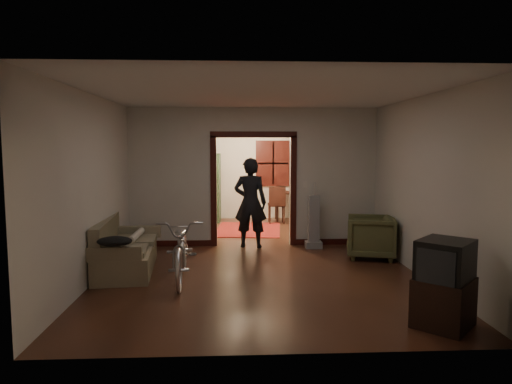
{
  "coord_description": "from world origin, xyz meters",
  "views": [
    {
      "loc": [
        -0.4,
        -8.5,
        2.02
      ],
      "look_at": [
        0.0,
        -0.3,
        1.2
      ],
      "focal_mm": 32.0,
      "sensor_mm": 36.0,
      "label": 1
    }
  ],
  "objects": [
    {
      "name": "locker",
      "position": [
        -1.23,
        3.67,
        0.92
      ],
      "size": [
        0.95,
        0.58,
        1.84
      ],
      "primitive_type": "cube",
      "rotation": [
        0.0,
        0.0,
        -0.07
      ],
      "color": "#213722",
      "rests_on": "floor"
    },
    {
      "name": "partition_wall",
      "position": [
        0.0,
        0.75,
        1.4
      ],
      "size": [
        5.0,
        0.14,
        2.8
      ],
      "primitive_type": "cube",
      "color": "beige",
      "rests_on": "floor"
    },
    {
      "name": "chandelier",
      "position": [
        0.0,
        2.5,
        2.35
      ],
      "size": [
        0.24,
        0.24,
        0.24
      ],
      "primitive_type": "sphere",
      "color": "#FFE0A5",
      "rests_on": "ceiling"
    },
    {
      "name": "person",
      "position": [
        -0.07,
        0.53,
        0.9
      ],
      "size": [
        0.72,
        0.54,
        1.8
      ],
      "primitive_type": "imported",
      "rotation": [
        0.0,
        0.0,
        2.97
      ],
      "color": "black",
      "rests_on": "floor"
    },
    {
      "name": "bicycle",
      "position": [
        -1.19,
        -1.67,
        0.49
      ],
      "size": [
        0.75,
        1.89,
        0.98
      ],
      "primitive_type": "imported",
      "rotation": [
        0.0,
        0.0,
        0.06
      ],
      "color": "silver",
      "rests_on": "floor"
    },
    {
      "name": "wall_right",
      "position": [
        2.5,
        0.0,
        1.4
      ],
      "size": [
        0.02,
        8.5,
        2.8
      ],
      "primitive_type": "cube",
      "color": "beige",
      "rests_on": "floor"
    },
    {
      "name": "ceiling",
      "position": [
        0.0,
        0.0,
        2.8
      ],
      "size": [
        5.0,
        8.5,
        0.01
      ],
      "primitive_type": "cube",
      "color": "white",
      "rests_on": "floor"
    },
    {
      "name": "door_casing",
      "position": [
        0.0,
        0.75,
        1.1
      ],
      "size": [
        1.74,
        0.2,
        2.32
      ],
      "primitive_type": "cube",
      "color": "black",
      "rests_on": "floor"
    },
    {
      "name": "globe",
      "position": [
        -1.23,
        3.67,
        1.94
      ],
      "size": [
        0.29,
        0.29,
        0.29
      ],
      "primitive_type": "sphere",
      "color": "#1E5972",
      "rests_on": "locker"
    },
    {
      "name": "wall_left",
      "position": [
        -2.5,
        0.0,
        1.4
      ],
      "size": [
        0.02,
        8.5,
        2.8
      ],
      "primitive_type": "cube",
      "color": "beige",
      "rests_on": "floor"
    },
    {
      "name": "vacuum",
      "position": [
        1.19,
        0.4,
        0.53
      ],
      "size": [
        0.37,
        0.33,
        1.06
      ],
      "primitive_type": "cube",
      "rotation": [
        0.0,
        0.0,
        -0.23
      ],
      "color": "gray",
      "rests_on": "floor"
    },
    {
      "name": "light_switch",
      "position": [
        1.05,
        0.68,
        1.25
      ],
      "size": [
        0.08,
        0.01,
        0.12
      ],
      "primitive_type": "cube",
      "color": "silver",
      "rests_on": "partition_wall"
    },
    {
      "name": "rolled_paper",
      "position": [
        -2.05,
        -0.83,
        0.53
      ],
      "size": [
        0.11,
        0.87,
        0.11
      ],
      "primitive_type": "cylinder",
      "rotation": [
        1.57,
        0.0,
        0.0
      ],
      "color": "beige",
      "rests_on": "sofa"
    },
    {
      "name": "jacket",
      "position": [
        -2.1,
        -2.04,
        0.68
      ],
      "size": [
        0.49,
        0.37,
        0.14
      ],
      "primitive_type": "ellipsoid",
      "color": "black",
      "rests_on": "sofa"
    },
    {
      "name": "tv_stand",
      "position": [
        1.95,
        -3.64,
        0.28
      ],
      "size": [
        0.82,
        0.82,
        0.55
      ],
      "primitive_type": "cube",
      "rotation": [
        0.0,
        0.0,
        0.8
      ],
      "color": "black",
      "rests_on": "floor"
    },
    {
      "name": "oriental_rug",
      "position": [
        -0.06,
        2.44,
        0.01
      ],
      "size": [
        1.73,
        2.16,
        0.02
      ],
      "primitive_type": "cube",
      "rotation": [
        0.0,
        0.0,
        -0.1
      ],
      "color": "maroon",
      "rests_on": "floor"
    },
    {
      "name": "floor",
      "position": [
        0.0,
        0.0,
        0.0
      ],
      "size": [
        5.0,
        8.5,
        0.01
      ],
      "primitive_type": "cube",
      "color": "black",
      "rests_on": "ground"
    },
    {
      "name": "desk_chair",
      "position": [
        0.72,
        3.39,
        0.49
      ],
      "size": [
        0.55,
        0.55,
        0.98
      ],
      "primitive_type": "cube",
      "rotation": [
        0.0,
        0.0,
        0.33
      ],
      "color": "black",
      "rests_on": "floor"
    },
    {
      "name": "wall_back",
      "position": [
        0.0,
        4.25,
        1.4
      ],
      "size": [
        5.0,
        0.02,
        2.8
      ],
      "primitive_type": "cube",
      "color": "beige",
      "rests_on": "floor"
    },
    {
      "name": "desk",
      "position": [
        1.24,
        3.82,
        0.39
      ],
      "size": [
        1.17,
        0.83,
        0.78
      ],
      "primitive_type": "cube",
      "rotation": [
        0.0,
        0.0,
        0.25
      ],
      "color": "black",
      "rests_on": "floor"
    },
    {
      "name": "far_window",
      "position": [
        0.7,
        4.21,
        1.55
      ],
      "size": [
        0.98,
        0.06,
        1.28
      ],
      "primitive_type": "cube",
      "color": "black",
      "rests_on": "wall_back"
    },
    {
      "name": "sofa",
      "position": [
        -2.15,
        -1.13,
        0.42
      ],
      "size": [
        1.0,
        1.91,
        0.84
      ],
      "primitive_type": "cube",
      "rotation": [
        0.0,
        0.0,
        0.1
      ],
      "color": "brown",
      "rests_on": "floor"
    },
    {
      "name": "crt_tv",
      "position": [
        1.95,
        -3.64,
        0.74
      ],
      "size": [
        0.77,
        0.77,
        0.49
      ],
      "primitive_type": "cube",
      "rotation": [
        0.0,
        0.0,
        0.8
      ],
      "color": "black",
      "rests_on": "tv_stand"
    },
    {
      "name": "armchair",
      "position": [
        2.08,
        -0.45,
        0.39
      ],
      "size": [
        1.03,
        1.01,
        0.77
      ],
      "primitive_type": "imported",
      "rotation": [
        0.0,
        0.0,
        -1.83
      ],
      "color": "#4C4F2C",
      "rests_on": "floor"
    }
  ]
}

